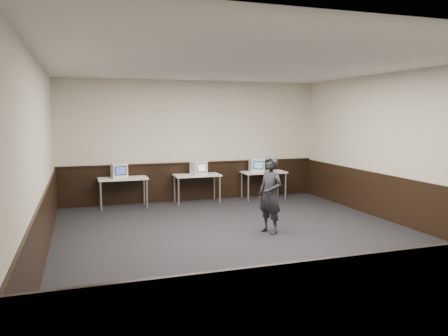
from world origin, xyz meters
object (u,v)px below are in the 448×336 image
at_px(desk_right, 264,174).
at_px(emac_right, 257,165).
at_px(desk_center, 197,177).
at_px(emac_center, 199,168).
at_px(desk_left, 123,181).
at_px(emac_left, 119,171).
at_px(person, 270,195).

height_order(desk_right, emac_right, emac_right).
relative_size(desk_center, emac_center, 2.78).
height_order(desk_left, desk_right, same).
bearing_deg(desk_left, emac_left, 175.35).
bearing_deg(emac_right, emac_center, -170.24).
height_order(desk_left, emac_center, emac_center).
distance_m(desk_center, person, 3.36).
bearing_deg(person, desk_right, 134.34).
xyz_separation_m(desk_left, emac_left, (-0.09, 0.01, 0.25)).
relative_size(desk_right, emac_left, 2.83).
xyz_separation_m(desk_right, emac_right, (-0.21, 0.02, 0.26)).
xyz_separation_m(desk_left, person, (2.50, -3.31, 0.08)).
distance_m(emac_left, emac_right, 3.68).
distance_m(desk_left, emac_center, 1.96).
relative_size(emac_center, emac_right, 0.98).
bearing_deg(desk_right, emac_left, 179.90).
height_order(desk_center, emac_center, emac_center).
relative_size(desk_left, emac_left, 2.83).
relative_size(desk_left, desk_right, 1.00).
xyz_separation_m(desk_left, emac_right, (3.59, 0.02, 0.26)).
height_order(emac_left, person, person).
xyz_separation_m(emac_center, person, (0.56, -3.28, -0.17)).
bearing_deg(emac_center, emac_left, 168.78).
bearing_deg(emac_left, emac_right, -5.68).
height_order(emac_left, emac_center, emac_left).
relative_size(emac_right, person, 0.29).
xyz_separation_m(desk_right, emac_left, (-3.89, 0.01, 0.25)).
distance_m(desk_left, person, 4.15).
relative_size(desk_left, person, 0.80).
relative_size(emac_left, emac_center, 0.99).
xyz_separation_m(desk_right, emac_center, (-1.86, -0.03, 0.25)).
height_order(desk_right, person, person).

